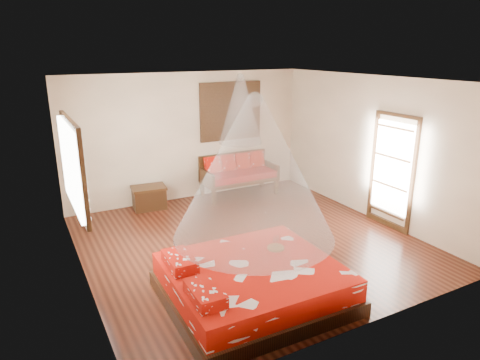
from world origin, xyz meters
name	(u,v)px	position (x,y,z in m)	size (l,w,h in m)	color
room	(249,165)	(0.00, 0.00, 1.40)	(5.54, 5.54, 2.84)	black
bed	(252,283)	(-0.86, -1.60, 0.25)	(2.33, 2.11, 0.65)	black
daybed	(238,173)	(1.03, 2.38, 0.52)	(1.72, 0.77, 0.94)	black
storage_chest	(149,197)	(-1.06, 2.45, 0.25)	(0.75, 0.58, 0.48)	black
shutter_panel	(231,111)	(1.03, 2.72, 1.90)	(1.52, 0.06, 1.32)	black
window_left	(75,165)	(-2.71, 0.20, 1.70)	(0.10, 1.74, 1.34)	black
glazed_door	(392,172)	(2.72, -0.60, 1.07)	(0.08, 1.02, 2.16)	black
wine_tray	(276,245)	(-0.29, -1.30, 0.55)	(0.25, 0.25, 0.20)	brown
mosquito_net_main	(254,169)	(-0.83, -1.60, 1.85)	(2.08, 2.08, 1.80)	silver
mosquito_net_daybed	(240,109)	(1.03, 2.25, 2.00)	(0.96, 0.96, 1.50)	silver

